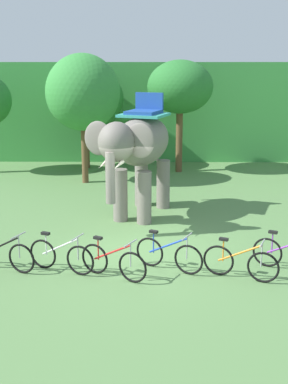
{
  "coord_description": "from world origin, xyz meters",
  "views": [
    {
      "loc": [
        0.19,
        -11.94,
        4.67
      ],
      "look_at": [
        0.05,
        1.0,
        1.3
      ],
      "focal_mm": 46.4,
      "sensor_mm": 36.0,
      "label": 1
    }
  ],
  "objects_px": {
    "elephant": "(139,147)",
    "bike_white": "(61,256)",
    "bike_orange": "(240,262)",
    "tree_center_left": "(85,99)",
    "tree_far_left": "(180,87)",
    "bike_blue": "(169,254)",
    "tree_center": "(83,93)",
    "bike_red": "(113,262)",
    "bike_black": "(4,254)"
  },
  "relations": [
    {
      "from": "tree_far_left",
      "to": "elephant",
      "type": "height_order",
      "value": "tree_far_left"
    },
    {
      "from": "tree_center",
      "to": "bike_red",
      "type": "relative_size",
      "value": 3.32
    },
    {
      "from": "elephant",
      "to": "bike_black",
      "type": "relative_size",
      "value": 2.64
    },
    {
      "from": "bike_black",
      "to": "bike_orange",
      "type": "distance_m",
      "value": 5.42
    },
    {
      "from": "elephant",
      "to": "bike_white",
      "type": "bearing_deg",
      "value": -111.7
    },
    {
      "from": "bike_white",
      "to": "bike_orange",
      "type": "relative_size",
      "value": 1.0
    },
    {
      "from": "bike_blue",
      "to": "tree_center",
      "type": "bearing_deg",
      "value": 109.16
    },
    {
      "from": "bike_white",
      "to": "tree_center",
      "type": "bearing_deg",
      "value": 93.63
    },
    {
      "from": "bike_black",
      "to": "bike_blue",
      "type": "height_order",
      "value": "same"
    },
    {
      "from": "tree_center_left",
      "to": "bike_black",
      "type": "distance_m",
      "value": 11.98
    },
    {
      "from": "elephant",
      "to": "bike_white",
      "type": "relative_size",
      "value": 2.64
    },
    {
      "from": "tree_center_left",
      "to": "bike_white",
      "type": "bearing_deg",
      "value": -85.9
    },
    {
      "from": "bike_white",
      "to": "bike_red",
      "type": "height_order",
      "value": "same"
    },
    {
      "from": "elephant",
      "to": "tree_center",
      "type": "bearing_deg",
      "value": 116.2
    },
    {
      "from": "bike_white",
      "to": "bike_red",
      "type": "xyz_separation_m",
      "value": [
        1.22,
        -0.33,
        0.0
      ]
    },
    {
      "from": "tree_center_left",
      "to": "bike_orange",
      "type": "height_order",
      "value": "tree_center_left"
    },
    {
      "from": "tree_far_left",
      "to": "bike_orange",
      "type": "distance_m",
      "value": 11.82
    },
    {
      "from": "elephant",
      "to": "bike_red",
      "type": "distance_m",
      "value": 4.96
    },
    {
      "from": "bike_red",
      "to": "bike_blue",
      "type": "bearing_deg",
      "value": 19.41
    },
    {
      "from": "bike_red",
      "to": "bike_black",
      "type": "bearing_deg",
      "value": 170.69
    },
    {
      "from": "tree_center",
      "to": "bike_red",
      "type": "height_order",
      "value": "tree_center"
    },
    {
      "from": "tree_far_left",
      "to": "bike_blue",
      "type": "relative_size",
      "value": 3.15
    },
    {
      "from": "tree_center_left",
      "to": "tree_far_left",
      "type": "height_order",
      "value": "tree_far_left"
    },
    {
      "from": "bike_blue",
      "to": "elephant",
      "type": "bearing_deg",
      "value": 100.61
    },
    {
      "from": "elephant",
      "to": "bike_white",
      "type": "distance_m",
      "value": 4.93
    },
    {
      "from": "tree_center",
      "to": "bike_orange",
      "type": "relative_size",
      "value": 3.17
    },
    {
      "from": "elephant",
      "to": "bike_orange",
      "type": "height_order",
      "value": "elephant"
    },
    {
      "from": "elephant",
      "to": "bike_blue",
      "type": "bearing_deg",
      "value": -79.39
    },
    {
      "from": "bike_black",
      "to": "bike_white",
      "type": "relative_size",
      "value": 1.0
    },
    {
      "from": "tree_center",
      "to": "bike_orange",
      "type": "distance_m",
      "value": 10.76
    },
    {
      "from": "tree_center",
      "to": "tree_center_left",
      "type": "bearing_deg",
      "value": 95.55
    },
    {
      "from": "bike_blue",
      "to": "tree_far_left",
      "type": "bearing_deg",
      "value": 85.54
    },
    {
      "from": "bike_black",
      "to": "bike_blue",
      "type": "distance_m",
      "value": 3.83
    },
    {
      "from": "bike_white",
      "to": "bike_red",
      "type": "distance_m",
      "value": 1.26
    },
    {
      "from": "bike_red",
      "to": "bike_blue",
      "type": "xyz_separation_m",
      "value": [
        1.25,
        0.44,
        0.0
      ]
    },
    {
      "from": "bike_red",
      "to": "tree_center_left",
      "type": "bearing_deg",
      "value": 99.7
    },
    {
      "from": "bike_black",
      "to": "bike_blue",
      "type": "relative_size",
      "value": 1.04
    },
    {
      "from": "tree_center_left",
      "to": "tree_center",
      "type": "xyz_separation_m",
      "value": [
        0.28,
        -2.89,
        0.42
      ]
    },
    {
      "from": "tree_center_left",
      "to": "bike_white",
      "type": "xyz_separation_m",
      "value": [
        0.84,
        -11.74,
        -2.75
      ]
    },
    {
      "from": "bike_blue",
      "to": "bike_white",
      "type": "bearing_deg",
      "value": -177.32
    },
    {
      "from": "tree_center",
      "to": "bike_white",
      "type": "bearing_deg",
      "value": -86.37
    },
    {
      "from": "bike_red",
      "to": "tree_far_left",
      "type": "bearing_deg",
      "value": 79.47
    },
    {
      "from": "tree_center_left",
      "to": "bike_red",
      "type": "bearing_deg",
      "value": -80.3
    },
    {
      "from": "elephant",
      "to": "bike_blue",
      "type": "xyz_separation_m",
      "value": [
        0.78,
        -4.15,
        -1.82
      ]
    },
    {
      "from": "tree_center_left",
      "to": "tree_far_left",
      "type": "relative_size",
      "value": 0.94
    },
    {
      "from": "tree_far_left",
      "to": "bike_black",
      "type": "distance_m",
      "value": 12.3
    },
    {
      "from": "bike_red",
      "to": "bike_orange",
      "type": "relative_size",
      "value": 0.95
    },
    {
      "from": "tree_far_left",
      "to": "bike_white",
      "type": "bearing_deg",
      "value": -106.82
    },
    {
      "from": "bike_white",
      "to": "elephant",
      "type": "bearing_deg",
      "value": 68.3
    },
    {
      "from": "bike_red",
      "to": "bike_blue",
      "type": "relative_size",
      "value": 0.99
    }
  ]
}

